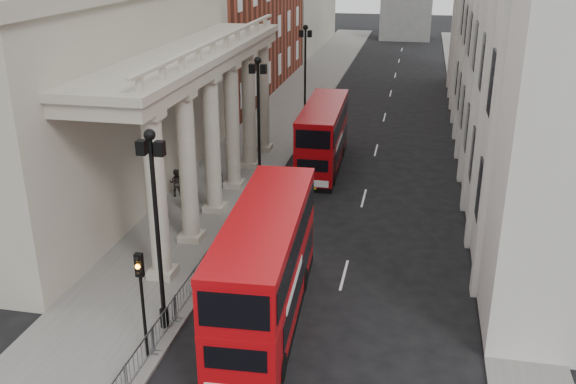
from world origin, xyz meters
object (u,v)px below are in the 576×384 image
object	(u,v)px
pedestrian_a	(188,196)
pedestrian_c	(217,176)
lamp_post_mid	(259,115)
pedestrian_b	(176,183)
bus_far	(323,135)
lamp_post_south	(156,219)
lamp_post_north	(305,68)
bus_near	(266,265)
traffic_light	(141,286)

from	to	relation	value
pedestrian_a	pedestrian_c	distance (m)	3.75
lamp_post_mid	pedestrian_b	world-z (taller)	lamp_post_mid
bus_far	pedestrian_a	world-z (taller)	bus_far
lamp_post_south	lamp_post_mid	size ratio (longest dim) A/B	1.00
lamp_post_north	bus_near	bearing A→B (deg)	-82.75
lamp_post_south	pedestrian_c	xyz separation A→B (m)	(-2.58, 15.29, -3.86)
traffic_light	bus_far	xyz separation A→B (m)	(3.09, 23.37, -0.78)
pedestrian_b	pedestrian_c	xyz separation A→B (m)	(2.13, 1.53, 0.07)
traffic_light	pedestrian_b	xyz separation A→B (m)	(-4.81, 15.78, -2.12)
lamp_post_north	pedestrian_a	size ratio (longest dim) A/B	4.39
lamp_post_south	pedestrian_a	size ratio (longest dim) A/B	4.39
pedestrian_b	lamp_post_mid	bearing A→B (deg)	-162.74
traffic_light	pedestrian_b	size ratio (longest dim) A/B	2.49
lamp_post_north	lamp_post_south	bearing A→B (deg)	-90.00
pedestrian_a	lamp_post_north	bearing A→B (deg)	58.28
lamp_post_mid	bus_near	distance (m)	15.15
lamp_post_north	bus_near	world-z (taller)	lamp_post_north
bus_far	pedestrian_c	xyz separation A→B (m)	(-5.77, -6.06, -1.27)
lamp_post_south	traffic_light	size ratio (longest dim) A/B	1.93
lamp_post_mid	lamp_post_north	world-z (taller)	same
lamp_post_mid	bus_near	world-z (taller)	lamp_post_mid
lamp_post_south	bus_far	size ratio (longest dim) A/B	0.80
bus_far	pedestrian_b	size ratio (longest dim) A/B	6.00
lamp_post_south	traffic_light	bearing A→B (deg)	-87.16
traffic_light	bus_near	bearing A→B (deg)	43.37
traffic_light	lamp_post_south	bearing A→B (deg)	92.84
pedestrian_b	traffic_light	bearing A→B (deg)	98.79
bus_near	pedestrian_c	bearing A→B (deg)	111.97
bus_far	pedestrian_c	world-z (taller)	bus_far
lamp_post_south	bus_near	distance (m)	4.81
lamp_post_south	pedestrian_b	size ratio (longest dim) A/B	4.82
lamp_post_north	pedestrian_c	xyz separation A→B (m)	(-2.58, -16.71, -3.86)
bus_far	lamp_post_mid	bearing A→B (deg)	-122.37
lamp_post_mid	pedestrian_c	world-z (taller)	lamp_post_mid
lamp_post_south	traffic_light	world-z (taller)	lamp_post_south
bus_near	traffic_light	bearing A→B (deg)	-139.82
lamp_post_mid	traffic_light	xyz separation A→B (m)	(0.10, -18.02, -1.80)
lamp_post_mid	pedestrian_c	size ratio (longest dim) A/B	4.46
lamp_post_mid	pedestrian_a	size ratio (longest dim) A/B	4.39
lamp_post_south	bus_far	xyz separation A→B (m)	(3.19, 21.35, -2.59)
bus_near	pedestrian_c	distance (m)	15.26
bus_near	lamp_post_south	bearing A→B (deg)	-161.42
lamp_post_south	lamp_post_mid	xyz separation A→B (m)	(0.00, 16.00, 0.00)
lamp_post_south	lamp_post_north	world-z (taller)	same
pedestrian_c	lamp_post_north	bearing A→B (deg)	89.29
lamp_post_north	pedestrian_a	world-z (taller)	lamp_post_north
lamp_post_north	lamp_post_mid	bearing A→B (deg)	-90.00
bus_far	pedestrian_b	xyz separation A→B (m)	(-7.91, -7.59, -1.34)
lamp_post_mid	pedestrian_b	xyz separation A→B (m)	(-4.71, -2.24, -3.93)
lamp_post_south	pedestrian_a	bearing A→B (deg)	105.36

